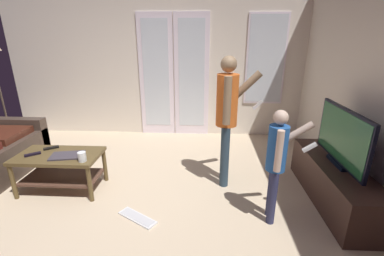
{
  "coord_description": "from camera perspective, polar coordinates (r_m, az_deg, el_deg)",
  "views": [
    {
      "loc": [
        0.91,
        -2.28,
        1.76
      ],
      "look_at": [
        0.77,
        0.32,
        0.85
      ],
      "focal_mm": 24.61,
      "sensor_mm": 36.0,
      "label": 1
    }
  ],
  "objects": [
    {
      "name": "tv_stand",
      "position": [
        3.37,
        28.31,
        -10.41
      ],
      "size": [
        0.44,
        1.51,
        0.45
      ],
      "color": "#37231C",
      "rests_on": "ground_plane"
    },
    {
      "name": "coffee_table",
      "position": [
        3.51,
        -26.69,
        -6.98
      ],
      "size": [
        0.96,
        0.52,
        0.46
      ],
      "color": "brown",
      "rests_on": "ground_plane"
    },
    {
      "name": "flat_screen_tv",
      "position": [
        3.17,
        29.79,
        -1.75
      ],
      "size": [
        0.08,
        1.01,
        0.62
      ],
      "color": "black",
      "rests_on": "tv_stand"
    },
    {
      "name": "person_adult",
      "position": [
        3.11,
        7.73,
        3.66
      ],
      "size": [
        0.57,
        0.42,
        1.57
      ],
      "color": "#2D4150",
      "rests_on": "ground_plane"
    },
    {
      "name": "tv_remote_black",
      "position": [
        3.57,
        -31.26,
        -4.89
      ],
      "size": [
        0.16,
        0.14,
        0.02
      ],
      "primitive_type": "cube",
      "rotation": [
        0.0,
        0.0,
        0.67
      ],
      "color": "black",
      "rests_on": "coffee_table"
    },
    {
      "name": "wall_back_with_doors",
      "position": [
        4.87,
        -6.8,
        13.49
      ],
      "size": [
        5.35,
        0.09,
        2.64
      ],
      "color": "silver",
      "rests_on": "ground_plane"
    },
    {
      "name": "cup_near_edge",
      "position": [
        3.14,
        -22.73,
        -5.77
      ],
      "size": [
        0.09,
        0.09,
        0.11
      ],
      "primitive_type": "cylinder",
      "color": "white",
      "rests_on": "coffee_table"
    },
    {
      "name": "ground_plane",
      "position": [
        3.03,
        -15.73,
        -17.46
      ],
      "size": [
        5.35,
        5.06,
        0.02
      ],
      "primitive_type": "cube",
      "color": "beige"
    },
    {
      "name": "person_child",
      "position": [
        2.61,
        18.01,
        -6.06
      ],
      "size": [
        0.48,
        0.31,
        1.15
      ],
      "color": "#2C2F50",
      "rests_on": "ground_plane"
    },
    {
      "name": "loose_keyboard",
      "position": [
        2.9,
        -11.75,
        -18.5
      ],
      "size": [
        0.44,
        0.34,
        0.02
      ],
      "color": "white",
      "rests_on": "ground_plane"
    },
    {
      "name": "laptop_closed",
      "position": [
        3.36,
        -25.42,
        -5.41
      ],
      "size": [
        0.39,
        0.29,
        0.02
      ],
      "primitive_type": "cube",
      "rotation": [
        0.0,
        0.0,
        0.2
      ],
      "color": "#3D3741",
      "rests_on": "coffee_table"
    },
    {
      "name": "dvd_remote_slim",
      "position": [
        3.66,
        -28.22,
        -3.82
      ],
      "size": [
        0.17,
        0.14,
        0.02
      ],
      "primitive_type": "cube",
      "rotation": [
        0.0,
        0.0,
        0.61
      ],
      "color": "black",
      "rests_on": "coffee_table"
    }
  ]
}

